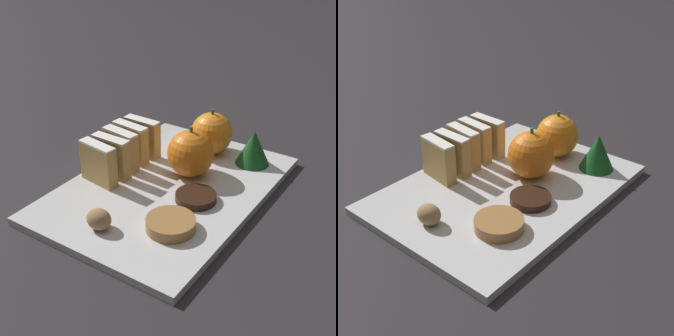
{
  "view_description": "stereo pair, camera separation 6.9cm",
  "coord_description": "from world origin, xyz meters",
  "views": [
    {
      "loc": [
        0.33,
        -0.5,
        0.38
      ],
      "look_at": [
        0.0,
        0.0,
        0.04
      ],
      "focal_mm": 50.0,
      "sensor_mm": 36.0,
      "label": 1
    },
    {
      "loc": [
        0.39,
        -0.46,
        0.38
      ],
      "look_at": [
        0.0,
        0.0,
        0.04
      ],
      "focal_mm": 50.0,
      "sensor_mm": 36.0,
      "label": 2
    }
  ],
  "objects": [
    {
      "name": "ground_plane",
      "position": [
        0.0,
        0.0,
        0.0
      ],
      "size": [
        6.0,
        6.0,
        0.0
      ],
      "primitive_type": "plane",
      "color": "#28262B"
    },
    {
      "name": "serving_platter",
      "position": [
        0.0,
        0.0,
        0.01
      ],
      "size": [
        0.27,
        0.38,
        0.01
      ],
      "color": "silver",
      "rests_on": "ground_plane"
    },
    {
      "name": "stollen_slice_front",
      "position": [
        -0.09,
        -0.05,
        0.04
      ],
      "size": [
        0.07,
        0.03,
        0.06
      ],
      "color": "tan",
      "rests_on": "serving_platter"
    },
    {
      "name": "stollen_slice_second",
      "position": [
        -0.09,
        -0.02,
        0.04
      ],
      "size": [
        0.06,
        0.02,
        0.06
      ],
      "color": "tan",
      "rests_on": "serving_platter"
    },
    {
      "name": "stollen_slice_third",
      "position": [
        -0.09,
        0.01,
        0.04
      ],
      "size": [
        0.07,
        0.03,
        0.06
      ],
      "color": "tan",
      "rests_on": "serving_platter"
    },
    {
      "name": "stollen_slice_fourth",
      "position": [
        -0.1,
        0.03,
        0.04
      ],
      "size": [
        0.06,
        0.02,
        0.06
      ],
      "color": "tan",
      "rests_on": "serving_platter"
    },
    {
      "name": "stollen_slice_fifth",
      "position": [
        -0.09,
        0.06,
        0.04
      ],
      "size": [
        0.06,
        0.02,
        0.06
      ],
      "color": "tan",
      "rests_on": "serving_platter"
    },
    {
      "name": "orange_near",
      "position": [
        0.01,
        0.05,
        0.05
      ],
      "size": [
        0.07,
        0.07,
        0.08
      ],
      "color": "orange",
      "rests_on": "serving_platter"
    },
    {
      "name": "orange_far",
      "position": [
        0.0,
        0.13,
        0.05
      ],
      "size": [
        0.07,
        0.07,
        0.08
      ],
      "color": "orange",
      "rests_on": "serving_platter"
    },
    {
      "name": "walnut",
      "position": [
        -0.01,
        -0.14,
        0.03
      ],
      "size": [
        0.03,
        0.03,
        0.03
      ],
      "color": "#9E7A51",
      "rests_on": "serving_platter"
    },
    {
      "name": "chocolate_cookie",
      "position": [
        0.06,
        -0.01,
        0.02
      ],
      "size": [
        0.06,
        0.06,
        0.01
      ],
      "color": "black",
      "rests_on": "serving_platter"
    },
    {
      "name": "gingerbread_cookie",
      "position": [
        0.06,
        -0.09,
        0.02
      ],
      "size": [
        0.07,
        0.07,
        0.02
      ],
      "color": "#A3703D",
      "rests_on": "serving_platter"
    },
    {
      "name": "evergreen_sprig",
      "position": [
        0.08,
        0.13,
        0.04
      ],
      "size": [
        0.06,
        0.06,
        0.06
      ],
      "color": "#195623",
      "rests_on": "serving_platter"
    }
  ]
}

